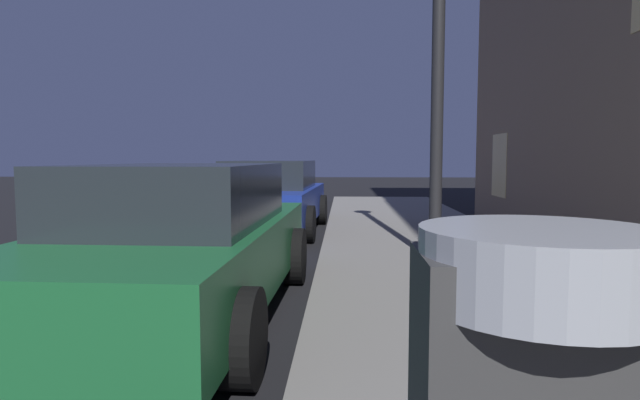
% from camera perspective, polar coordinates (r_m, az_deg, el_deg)
% --- Properties ---
extents(car_green, '(2.05, 4.57, 1.43)m').
position_cam_1_polar(car_green, '(4.96, -14.88, -4.51)').
color(car_green, '#19592D').
rests_on(car_green, ground).
extents(car_blue, '(2.21, 4.22, 1.43)m').
position_cam_1_polar(car_blue, '(10.50, -5.50, 0.38)').
color(car_blue, navy).
rests_on(car_blue, ground).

